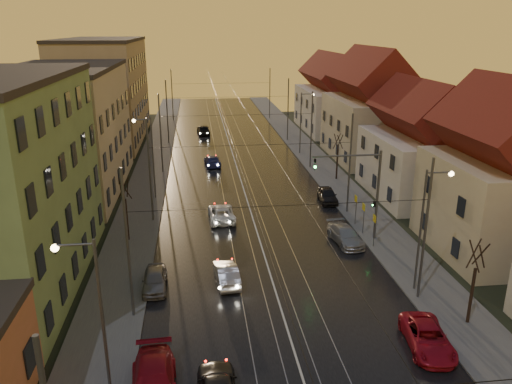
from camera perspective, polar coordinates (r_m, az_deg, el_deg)
name	(u,v)px	position (r m, az deg, el deg)	size (l,w,h in m)	color
road	(237,168)	(59.16, -2.18, 2.75)	(16.00, 120.00, 0.04)	black
sidewalk_left	(151,170)	(59.22, -11.88, 2.43)	(4.00, 120.00, 0.15)	#4C4C4C
sidewalk_right	(320,165)	(60.74, 7.27, 3.08)	(4.00, 120.00, 0.15)	#4C4C4C
tram_rail_0	(218,168)	(59.02, -4.31, 2.71)	(0.06, 120.00, 0.03)	gray
tram_rail_1	(231,168)	(59.10, -2.93, 2.75)	(0.06, 120.00, 0.03)	gray
tram_rail_2	(243,168)	(59.22, -1.44, 2.81)	(0.06, 120.00, 0.03)	gray
tram_rail_3	(255,167)	(59.36, -0.06, 2.85)	(0.06, 120.00, 0.03)	gray
apartment_left_2	(66,132)	(53.34, -20.90, 6.42)	(10.00, 20.00, 12.00)	#B2A78A
apartment_left_3	(105,92)	(76.41, -16.87, 10.90)	(10.00, 24.00, 14.00)	#927D5E
house_right_1	(502,181)	(39.83, 26.26, 1.11)	(8.67, 10.20, 10.80)	#B7A98D
house_right_2	(422,150)	(50.99, 18.43, 4.60)	(9.18, 12.24, 9.20)	beige
house_right_3	(371,112)	(64.36, 12.97, 8.85)	(9.18, 14.28, 11.50)	#B7A98D
house_right_4	(332,99)	(81.45, 8.70, 10.50)	(9.18, 16.32, 10.00)	beige
catenary_pole_l_1	(128,246)	(28.51, -14.45, -6.00)	(0.16, 0.16, 9.00)	#595B60
catenary_pole_r_1	(425,231)	(31.15, 18.77, -4.29)	(0.16, 0.16, 9.00)	#595B60
catenary_pole_l_2	(150,171)	(42.56, -12.04, 2.33)	(0.16, 0.16, 9.00)	#595B60
catenary_pole_r_2	(350,165)	(44.37, 10.67, 3.08)	(0.16, 0.16, 9.00)	#595B60
catenary_pole_l_3	(161,134)	(57.09, -10.84, 6.48)	(0.16, 0.16, 9.00)	#595B60
catenary_pole_r_3	(311,131)	(58.45, 6.34, 6.97)	(0.16, 0.16, 9.00)	#595B60
catenary_pole_l_4	(167,112)	(71.82, -10.12, 8.94)	(0.16, 0.16, 9.00)	#595B60
catenary_pole_r_4	(288,110)	(72.90, 3.68, 9.32)	(0.16, 0.16, 9.00)	#595B60
catenary_pole_l_5	(172,96)	(89.61, -9.56, 10.82)	(0.16, 0.16, 9.00)	#595B60
catenary_pole_r_5	(270,94)	(90.48, 1.59, 11.13)	(0.16, 0.16, 9.00)	#595B60
street_lamp_0	(94,308)	(22.29, -18.05, -12.53)	(1.75, 0.32, 8.00)	#595B60
street_lamp_1	(427,219)	(32.06, 18.91, -2.92)	(1.75, 0.32, 8.00)	#595B60
street_lamp_2	(149,150)	(48.29, -12.10, 4.71)	(1.75, 0.32, 8.00)	#595B60
street_lamp_3	(303,117)	(65.20, 5.40, 8.54)	(1.75, 0.32, 8.00)	#595B60
traffic_light_mast	(366,185)	(38.70, 12.42, 0.84)	(5.30, 0.32, 7.20)	#595B60
bare_tree_0	(126,211)	(39.58, -14.61, -2.17)	(1.09, 1.09, 5.11)	black
bare_tree_1	(473,285)	(30.33, 23.55, -9.72)	(1.09, 1.09, 5.11)	black
bare_tree_2	(337,158)	(54.64, 9.29, 3.87)	(1.09, 1.09, 5.11)	black
driving_car_1	(227,274)	(33.07, -3.39, -9.29)	(1.36, 3.90, 1.28)	#AAA9AE
driving_car_2	(221,213)	(43.25, -3.98, -2.42)	(2.13, 4.61, 1.28)	silver
driving_car_3	(212,161)	(60.20, -5.01, 3.57)	(1.76, 4.34, 1.26)	navy
driving_car_4	(203,130)	(78.20, -6.03, 7.11)	(1.83, 4.54, 1.55)	black
parked_left_2	(153,384)	(24.48, -11.65, -20.65)	(2.05, 5.04, 1.46)	maroon
parked_left_3	(155,280)	(32.96, -11.49, -9.78)	(1.50, 3.73, 1.27)	gray
parked_right_0	(427,338)	(28.45, 19.01, -15.47)	(2.05, 4.45, 1.24)	#A61022
parked_right_1	(345,235)	(39.29, 10.18, -4.90)	(1.79, 4.39, 1.27)	#9E9FA3
parked_right_2	(327,195)	(48.12, 8.16, -0.35)	(1.58, 3.93, 1.34)	black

